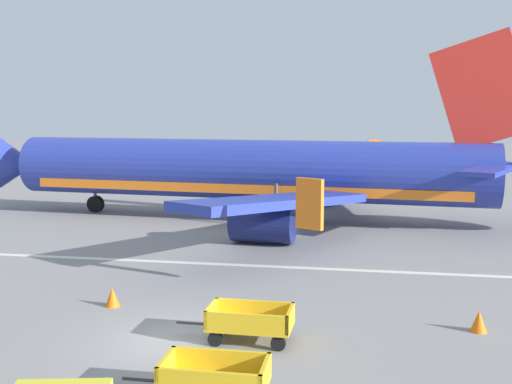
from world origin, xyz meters
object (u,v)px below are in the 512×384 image
Objects in this scene: airplane at (261,171)px; traffic_cone_mid_apron at (479,321)px; traffic_cone_near_plane at (112,297)px; baggage_cart_nearest at (214,379)px; baggage_cart_second_in_row at (250,322)px.

airplane reaches higher than traffic_cone_mid_apron.
traffic_cone_mid_apron is at bearing -1.86° from traffic_cone_near_plane.
baggage_cart_nearest is 1.00× the size of baggage_cart_second_in_row.
baggage_cart_second_in_row is 5.24× the size of traffic_cone_mid_apron.
baggage_cart_second_in_row is (3.14, -20.48, -2.45)m from airplane.
baggage_cart_second_in_row is at bearing -163.30° from traffic_cone_mid_apron.
airplane reaches higher than baggage_cart_nearest.
baggage_cart_second_in_row is (0.09, 4.08, 0.00)m from baggage_cart_nearest.
traffic_cone_near_plane is (-5.40, 2.47, -0.27)m from baggage_cart_second_in_row.
baggage_cart_nearest is 4.08m from baggage_cart_second_in_row.
baggage_cart_nearest is 8.44m from traffic_cone_near_plane.
baggage_cart_nearest is 9.31m from traffic_cone_mid_apron.
baggage_cart_second_in_row reaches higher than traffic_cone_near_plane.
traffic_cone_mid_apron is (6.90, 2.07, -0.26)m from baggage_cart_second_in_row.
airplane is at bearing 97.08° from baggage_cart_nearest.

